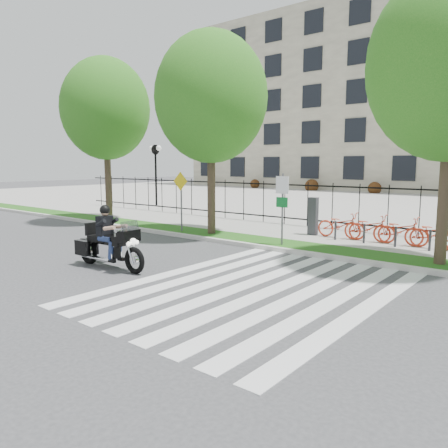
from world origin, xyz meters
The scene contains 13 objects.
ground centered at (0.00, 0.00, 0.00)m, with size 120.00×120.00×0.00m, color #38383B.
curb centered at (0.00, 4.10, 0.07)m, with size 60.00×0.20×0.15m, color beige.
grass_verge centered at (0.00, 4.95, 0.07)m, with size 60.00×1.50×0.15m, color #275816.
sidewalk centered at (0.00, 7.45, 0.07)m, with size 60.00×3.50×0.15m, color gray.
plaza centered at (0.00, 25.00, 0.05)m, with size 80.00×34.00×0.10m, color gray.
crosswalk_stripes centered at (4.83, 0.00, 0.01)m, with size 5.70×8.00×0.01m, color silver, non-canonical shape.
iron_fence centered at (0.00, 9.20, 1.15)m, with size 30.00×0.06×2.00m, color black, non-canonical shape.
lamp_post_left centered at (-12.00, 12.00, 3.21)m, with size 1.06×0.70×4.25m.
street_tree_0 centered at (-7.72, 4.95, 5.62)m, with size 4.33×4.33×7.97m.
street_tree_1 centered at (-0.87, 4.95, 5.54)m, with size 4.45×4.45×7.96m.
sign_pole_regulatory centered at (2.70, 4.58, 1.74)m, with size 0.50×0.09×2.50m.
sign_pole_warning centered at (-2.24, 4.58, 1.74)m, with size 0.78×0.09×2.49m.
motorcycle_rider centered at (0.37, -0.96, 0.73)m, with size 2.84×0.84×2.19m.
Camera 1 is at (10.66, -8.41, 3.01)m, focal length 35.00 mm.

